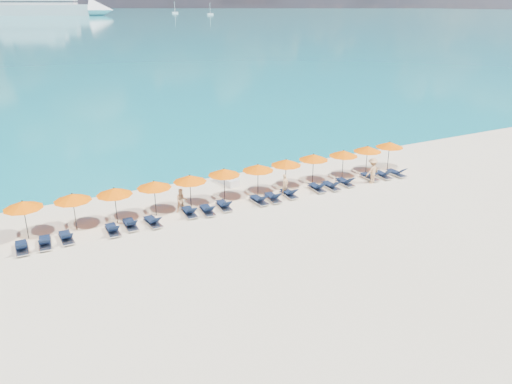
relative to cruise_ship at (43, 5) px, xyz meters
name	(u,v)px	position (x,y,z in m)	size (l,w,h in m)	color
ground	(280,227)	(-44.93, -514.47, -9.44)	(1400.00, 1400.00, 0.00)	beige
cruise_ship	(43,5)	(0.00, 0.00, 0.00)	(127.92, 70.44, 36.28)	silver
sailboat_near	(210,14)	(150.14, -47.05, -8.27)	(6.24, 2.08, 11.45)	silver
sailboat_far	(175,12)	(140.38, 30.47, -8.17)	(6.78, 2.26, 12.42)	silver
jetski	(228,180)	(-44.48, -506.26, -9.13)	(1.02, 2.17, 0.75)	white
beachgoer_a	(285,185)	(-41.99, -510.12, -8.70)	(0.54, 0.35, 1.47)	tan
beachgoer_b	(182,201)	(-49.16, -509.60, -8.68)	(0.74, 0.43, 1.53)	tan
beachgoer_c	(372,171)	(-35.18, -510.99, -8.51)	(1.21, 0.56, 1.87)	tan
umbrella_0	(23,205)	(-57.99, -509.14, -7.42)	(2.10, 2.10, 2.28)	black
umbrella_1	(72,197)	(-55.43, -509.24, -7.42)	(2.10, 2.10, 2.28)	black
umbrella_2	(114,191)	(-53.14, -509.41, -7.42)	(2.10, 2.10, 2.28)	black
umbrella_3	(154,184)	(-50.75, -509.36, -7.42)	(2.10, 2.10, 2.28)	black
umbrella_4	(190,178)	(-48.46, -509.34, -7.42)	(2.10, 2.10, 2.28)	black
umbrella_5	(224,172)	(-46.05, -509.18, -7.42)	(2.10, 2.10, 2.28)	black
umbrella_6	(258,167)	(-43.68, -509.40, -7.42)	(2.10, 2.10, 2.28)	black
umbrella_7	(286,162)	(-41.44, -509.30, -7.42)	(2.10, 2.10, 2.28)	black
umbrella_8	(314,157)	(-39.08, -509.14, -7.42)	(2.10, 2.10, 2.28)	black
umbrella_9	(344,153)	(-36.62, -509.38, -7.42)	(2.10, 2.10, 2.28)	black
umbrella_10	(368,149)	(-34.32, -509.28, -7.42)	(2.10, 2.10, 2.28)	black
umbrella_11	(390,145)	(-32.06, -509.17, -7.42)	(2.10, 2.10, 2.28)	black
lounger_0	(22,247)	(-58.43, -510.66, -9.20)	(0.64, 1.71, 0.66)	silver
lounger_1	(45,243)	(-57.29, -510.62, -9.20)	(0.79, 1.75, 0.66)	silver
lounger_2	(66,237)	(-56.17, -510.49, -9.20)	(0.67, 1.72, 0.66)	silver
lounger_3	(113,230)	(-53.70, -510.70, -9.20)	(0.65, 1.71, 0.66)	silver
lounger_4	(130,224)	(-52.63, -510.44, -9.20)	(0.66, 1.71, 0.66)	silver
lounger_5	(153,222)	(-51.36, -510.68, -9.20)	(0.78, 1.75, 0.66)	silver
lounger_6	(189,212)	(-48.96, -510.33, -9.20)	(0.72, 1.73, 0.66)	silver
lounger_7	(207,210)	(-47.87, -510.58, -9.20)	(0.77, 1.75, 0.66)	silver
lounger_8	(224,205)	(-46.65, -510.39, -9.20)	(0.75, 1.74, 0.66)	silver
lounger_9	(259,200)	(-44.25, -510.60, -9.20)	(0.71, 1.73, 0.66)	silver
lounger_10	(273,197)	(-43.23, -510.65, -9.20)	(0.77, 1.75, 0.66)	silver
lounger_11	(289,193)	(-41.90, -510.51, -9.20)	(0.68, 1.72, 0.66)	silver
lounger_12	(317,187)	(-39.59, -510.45, -9.20)	(0.73, 1.74, 0.66)	silver
lounger_13	(331,186)	(-38.51, -510.62, -9.20)	(0.65, 1.71, 0.66)	silver
lounger_14	(345,182)	(-37.16, -510.47, -9.20)	(0.67, 1.72, 0.66)	silver
lounger_15	(370,176)	(-34.82, -510.36, -9.20)	(0.63, 1.70, 0.66)	silver
lounger_16	(383,175)	(-33.68, -510.48, -9.20)	(0.77, 1.75, 0.66)	silver
lounger_17	(396,173)	(-32.51, -510.64, -9.20)	(0.73, 1.74, 0.66)	silver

